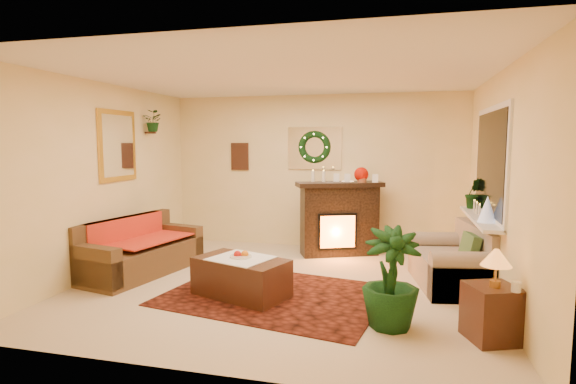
% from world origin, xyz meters
% --- Properties ---
extents(floor, '(5.00, 5.00, 0.00)m').
position_xyz_m(floor, '(0.00, 0.00, 0.00)').
color(floor, beige).
rests_on(floor, ground).
extents(ceiling, '(5.00, 5.00, 0.00)m').
position_xyz_m(ceiling, '(0.00, 0.00, 2.60)').
color(ceiling, white).
rests_on(ceiling, ground).
extents(wall_back, '(5.00, 5.00, 0.00)m').
position_xyz_m(wall_back, '(0.00, 2.25, 1.30)').
color(wall_back, '#EFD88C').
rests_on(wall_back, ground).
extents(wall_front, '(5.00, 5.00, 0.00)m').
position_xyz_m(wall_front, '(0.00, -2.25, 1.30)').
color(wall_front, '#EFD88C').
rests_on(wall_front, ground).
extents(wall_left, '(4.50, 4.50, 0.00)m').
position_xyz_m(wall_left, '(-2.50, 0.00, 1.30)').
color(wall_left, '#EFD88C').
rests_on(wall_left, ground).
extents(wall_right, '(4.50, 4.50, 0.00)m').
position_xyz_m(wall_right, '(2.50, 0.00, 1.30)').
color(wall_right, '#EFD88C').
rests_on(wall_right, ground).
extents(area_rug, '(2.74, 2.24, 0.01)m').
position_xyz_m(area_rug, '(0.02, -0.38, 0.01)').
color(area_rug, maroon).
rests_on(area_rug, floor).
extents(sofa, '(1.12, 1.88, 0.76)m').
position_xyz_m(sofa, '(-2.01, 0.06, 0.43)').
color(sofa, brown).
rests_on(sofa, floor).
extents(red_throw, '(0.83, 1.36, 0.02)m').
position_xyz_m(red_throw, '(-2.02, 0.25, 0.46)').
color(red_throw, '#B81C2E').
rests_on(red_throw, sofa).
extents(fireplace, '(1.26, 0.83, 1.10)m').
position_xyz_m(fireplace, '(0.50, 1.75, 0.55)').
color(fireplace, black).
rests_on(fireplace, floor).
extents(poinsettia, '(0.22, 0.22, 0.22)m').
position_xyz_m(poinsettia, '(0.83, 1.75, 1.30)').
color(poinsettia, '#AF0D00').
rests_on(poinsettia, fireplace).
extents(mantel_candle_a, '(0.06, 0.06, 0.17)m').
position_xyz_m(mantel_candle_a, '(0.07, 1.73, 1.26)').
color(mantel_candle_a, white).
rests_on(mantel_candle_a, fireplace).
extents(mantel_candle_b, '(0.06, 0.06, 0.17)m').
position_xyz_m(mantel_candle_b, '(0.25, 1.71, 1.26)').
color(mantel_candle_b, white).
rests_on(mantel_candle_b, fireplace).
extents(mantel_mirror, '(0.92, 0.02, 0.72)m').
position_xyz_m(mantel_mirror, '(0.00, 2.23, 1.70)').
color(mantel_mirror, white).
rests_on(mantel_mirror, wall_back).
extents(wreath, '(0.55, 0.11, 0.55)m').
position_xyz_m(wreath, '(0.00, 2.19, 1.72)').
color(wreath, '#194719').
rests_on(wreath, wall_back).
extents(wall_art, '(0.32, 0.03, 0.48)m').
position_xyz_m(wall_art, '(-1.35, 2.23, 1.55)').
color(wall_art, '#381E11').
rests_on(wall_art, wall_back).
extents(gold_mirror, '(0.03, 0.84, 1.00)m').
position_xyz_m(gold_mirror, '(-2.48, 0.30, 1.75)').
color(gold_mirror, gold).
rests_on(gold_mirror, wall_left).
extents(hanging_plant, '(0.33, 0.28, 0.36)m').
position_xyz_m(hanging_plant, '(-2.34, 1.05, 1.97)').
color(hanging_plant, '#194719').
rests_on(hanging_plant, wall_left).
extents(loveseat, '(1.00, 1.45, 0.77)m').
position_xyz_m(loveseat, '(2.06, 0.49, 0.42)').
color(loveseat, '#AA9D90').
rests_on(loveseat, floor).
extents(window_frame, '(0.03, 1.86, 1.36)m').
position_xyz_m(window_frame, '(2.48, 0.55, 1.55)').
color(window_frame, white).
rests_on(window_frame, wall_right).
extents(window_glass, '(0.02, 1.70, 1.22)m').
position_xyz_m(window_glass, '(2.47, 0.55, 1.55)').
color(window_glass, black).
rests_on(window_glass, wall_right).
extents(window_sill, '(0.22, 1.86, 0.04)m').
position_xyz_m(window_sill, '(2.38, 0.55, 0.87)').
color(window_sill, white).
rests_on(window_sill, wall_right).
extents(mini_tree, '(0.20, 0.20, 0.30)m').
position_xyz_m(mini_tree, '(2.39, 0.13, 1.04)').
color(mini_tree, silver).
rests_on(mini_tree, window_sill).
extents(sill_plant, '(0.30, 0.24, 0.56)m').
position_xyz_m(sill_plant, '(2.42, 1.24, 1.08)').
color(sill_plant, '#225D23').
rests_on(sill_plant, window_sill).
extents(side_table_round, '(0.69, 0.69, 0.69)m').
position_xyz_m(side_table_round, '(0.61, 1.90, 0.33)').
color(side_table_round, black).
rests_on(side_table_round, floor).
extents(lamp_cream, '(0.33, 0.33, 0.51)m').
position_xyz_m(lamp_cream, '(0.61, 1.92, 0.88)').
color(lamp_cream, '#FDC28C').
rests_on(lamp_cream, side_table_round).
extents(end_table_square, '(0.54, 0.54, 0.51)m').
position_xyz_m(end_table_square, '(2.26, -1.06, 0.27)').
color(end_table_square, black).
rests_on(end_table_square, floor).
extents(lamp_tiffany, '(0.27, 0.27, 0.39)m').
position_xyz_m(lamp_tiffany, '(2.27, -1.09, 0.74)').
color(lamp_tiffany, orange).
rests_on(lamp_tiffany, end_table_square).
extents(coffee_table, '(1.21, 0.92, 0.45)m').
position_xyz_m(coffee_table, '(-0.35, -0.50, 0.21)').
color(coffee_table, '#3B1C12').
rests_on(coffee_table, floor).
extents(fruit_bowl, '(0.26, 0.26, 0.06)m').
position_xyz_m(fruit_bowl, '(-0.36, -0.48, 0.45)').
color(fruit_bowl, silver).
rests_on(fruit_bowl, coffee_table).
extents(floor_palm, '(2.03, 2.03, 2.94)m').
position_xyz_m(floor_palm, '(1.36, -0.99, 0.45)').
color(floor_palm, '#18431C').
rests_on(floor_palm, floor).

